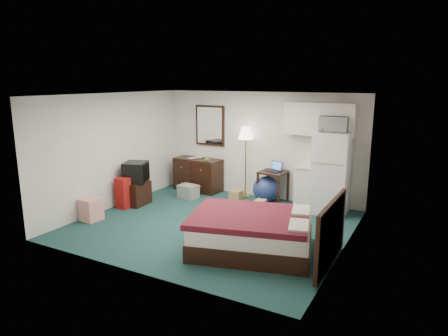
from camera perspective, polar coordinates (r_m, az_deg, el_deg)
The scene contains 25 objects.
floor at distance 7.88m, azimuth -1.63°, elevation -8.08°, with size 5.00×4.50×0.01m, color #143739.
ceiling at distance 7.39m, azimuth -1.75°, elevation 10.40°, with size 5.00×4.50×0.01m, color white.
walls at distance 7.54m, azimuth -1.69°, elevation 0.86°, with size 5.01×4.51×2.50m.
mirror at distance 10.04m, azimuth -2.00°, elevation 6.09°, with size 0.80×0.06×1.00m, color white, non-canonical shape.
upper_cabinets at distance 8.79m, azimuth 13.54°, elevation 6.81°, with size 1.50×0.35×0.70m, color silver, non-canonical shape.
headboard at distance 6.20m, azimuth 15.07°, elevation -8.95°, with size 0.06×1.56×1.00m, color black, non-canonical shape.
dresser at distance 10.17m, azimuth -3.74°, elevation -0.93°, with size 1.21×0.55×0.82m, color black, non-canonical shape.
floor_lamp at distance 9.52m, azimuth 3.09°, elevation 0.83°, with size 0.37×0.37×1.69m, color gold, non-canonical shape.
desk at distance 9.23m, azimuth 7.00°, elevation -2.69°, with size 0.58×0.58×0.73m, color black, non-canonical shape.
exercise_ball at distance 9.28m, azimuth 5.98°, elevation -3.00°, with size 0.60×0.60×0.60m, color navy.
kitchen_counter at distance 8.88m, azimuth 13.19°, elevation -2.87°, with size 0.85×0.65×0.94m, color silver, non-canonical shape.
fridge at distance 8.67m, azimuth 15.10°, elevation -0.65°, with size 0.71×0.71×1.73m, color silver, non-canonical shape.
bed at distance 6.66m, azimuth 4.04°, elevation -9.24°, with size 1.91×1.49×0.61m, color #450D17, non-canonical shape.
tv_stand at distance 9.27m, azimuth -12.59°, elevation -3.52°, with size 0.52×0.57×0.52m, color black, non-canonical shape.
suitcase at distance 9.09m, azimuth -13.80°, elevation -3.36°, with size 0.26×0.42×0.68m, color maroon, non-canonical shape.
retail_box at distance 8.49m, azimuth -18.46°, elevation -5.63°, with size 0.36×0.36×0.45m, color white, non-canonical shape.
file_bin at distance 9.61m, azimuth -5.13°, elevation -3.34°, with size 0.44×0.33×0.31m, color gray, non-canonical shape.
cardboard_box_a at distance 9.40m, azimuth 1.71°, elevation -3.91°, with size 0.27×0.23×0.23m, color olive, non-canonical shape.
cardboard_box_b at distance 8.59m, azimuth 5.17°, elevation -5.43°, with size 0.22×0.26×0.26m, color olive, non-canonical shape.
laptop at distance 9.11m, azimuth 7.08°, elevation 0.17°, with size 0.32×0.26×0.22m, color black, non-canonical shape.
crt_tv at distance 9.15m, azimuth -12.49°, elevation -0.57°, with size 0.49×0.53×0.45m, color black, non-canonical shape.
microwave at distance 8.54m, azimuth 15.47°, elevation 6.35°, with size 0.58×0.32×0.39m, color silver.
book_a at distance 10.16m, azimuth -4.76°, elevation 2.13°, with size 0.18×0.02×0.25m, color olive.
book_b at distance 10.23m, azimuth -4.07°, elevation 2.21°, with size 0.18×0.02×0.25m, color olive.
mug at distance 9.73m, azimuth -2.47°, elevation 1.31°, with size 0.12×0.10×0.12m, color #50953A.
Camera 1 is at (3.72, -6.38, 2.77)m, focal length 32.00 mm.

